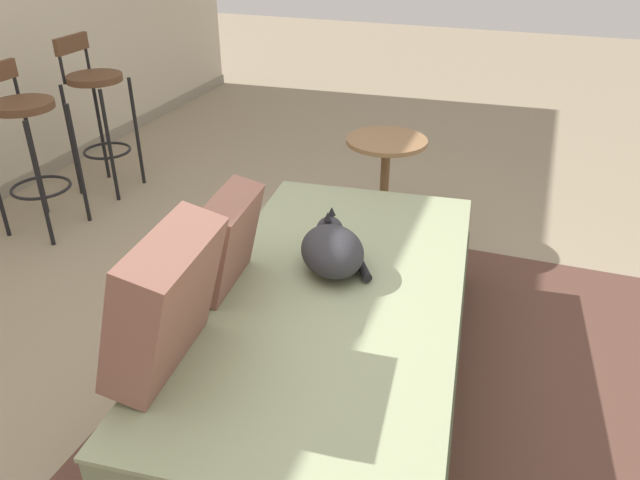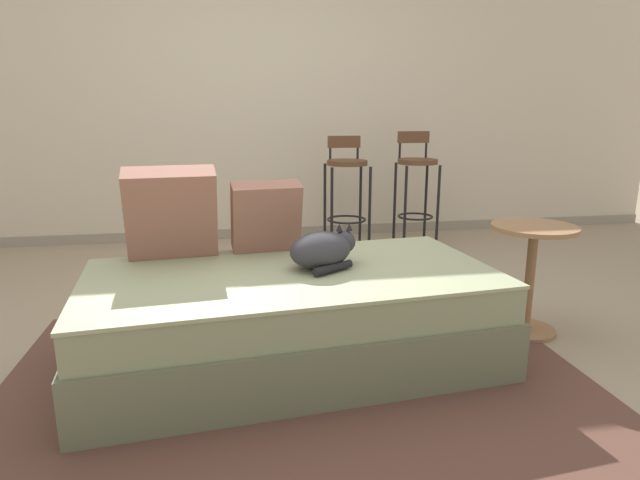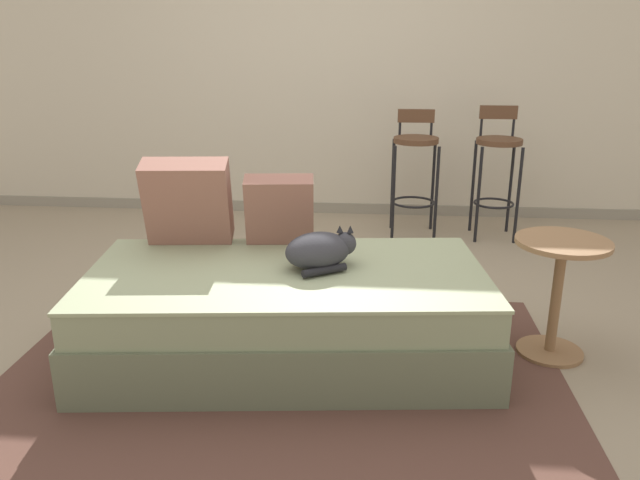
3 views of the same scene
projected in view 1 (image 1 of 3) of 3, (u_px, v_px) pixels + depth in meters
ground_plane at (242, 361)px, 2.66m from camera, size 16.00×16.00×0.00m
area_rug at (403, 400)px, 2.45m from camera, size 2.60×2.08×0.01m
couch at (331, 338)px, 2.43m from camera, size 1.99×1.17×0.45m
throw_pillow_corner at (165, 302)px, 1.85m from camera, size 0.46×0.31×0.46m
throw_pillow_middle at (225, 240)px, 2.27m from camera, size 0.37×0.24×0.37m
cat at (333, 249)px, 2.42m from camera, size 0.40×0.37×0.20m
bar_stool_near_window at (26, 133)px, 3.45m from camera, size 0.34×0.34×0.96m
bar_stool_by_doorway at (97, 100)px, 3.95m from camera, size 0.34×0.34×1.00m
side_table at (385, 175)px, 3.45m from camera, size 0.44×0.44×0.59m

